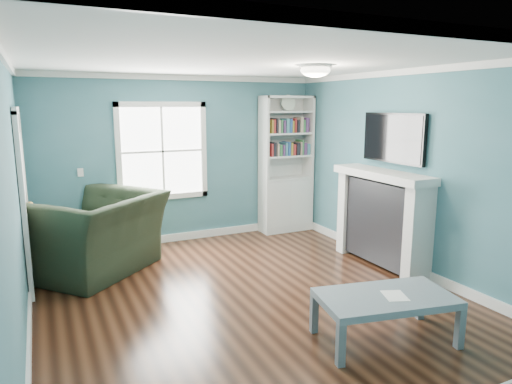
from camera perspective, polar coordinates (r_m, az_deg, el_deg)
name	(u,v)px	position (r m, az deg, el deg)	size (l,w,h in m)	color
floor	(248,297)	(5.33, -1.01, -12.98)	(5.00, 5.00, 0.00)	black
room_walls	(247,159)	(4.91, -1.07, 4.16)	(5.00, 5.00, 5.00)	#31646D
trim	(248,190)	(4.96, -1.06, 0.20)	(4.50, 5.00, 2.60)	white
window	(163,151)	(7.17, -11.60, 5.00)	(1.40, 0.06, 1.50)	white
bookshelf	(286,178)	(7.83, 3.74, 1.78)	(0.90, 0.35, 2.31)	silver
fireplace	(382,219)	(6.37, 15.47, -3.33)	(0.44, 1.58, 1.30)	black
tv	(393,138)	(6.29, 16.81, 6.48)	(0.06, 1.10, 0.65)	black
door	(24,199)	(5.94, -27.06, -0.83)	(0.12, 0.98, 2.17)	silver
ceiling_fixture	(315,69)	(5.41, 7.44, 14.96)	(0.38, 0.38, 0.15)	white
light_switch	(81,172)	(7.01, -21.09, 2.30)	(0.08, 0.01, 0.12)	white
recliner	(94,221)	(6.24, -19.62, -3.41)	(1.57, 1.02, 1.37)	black
coffee_table	(386,301)	(4.45, 15.90, -12.95)	(1.33, 0.89, 0.44)	#535D63
paper_sheet	(395,296)	(4.43, 16.97, -12.30)	(0.19, 0.25, 0.00)	white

